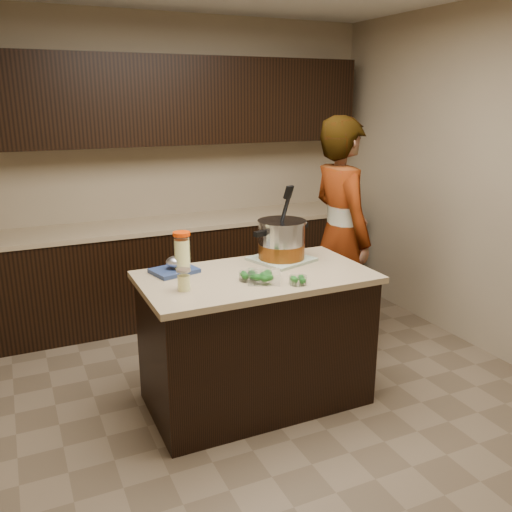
{
  "coord_description": "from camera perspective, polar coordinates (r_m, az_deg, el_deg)",
  "views": [
    {
      "loc": [
        -1.36,
        -2.97,
        1.98
      ],
      "look_at": [
        0.0,
        0.0,
        1.02
      ],
      "focal_mm": 38.0,
      "sensor_mm": 36.0,
      "label": 1
    }
  ],
  "objects": [
    {
      "name": "ground_plane",
      "position": [
        3.82,
        0.0,
        -14.86
      ],
      "size": [
        4.0,
        4.0,
        0.0
      ],
      "primitive_type": "plane",
      "color": "brown",
      "rests_on": "ground"
    },
    {
      "name": "broccoli_tub_rect",
      "position": [
        3.28,
        0.85,
        -2.27
      ],
      "size": [
        0.24,
        0.21,
        0.07
      ],
      "rotation": [
        0.0,
        0.0,
        -0.43
      ],
      "color": "silver",
      "rests_on": "island"
    },
    {
      "name": "dish_towel",
      "position": [
        3.72,
        2.69,
        -0.33
      ],
      "size": [
        0.45,
        0.45,
        0.02
      ],
      "primitive_type": "cube",
      "rotation": [
        0.0,
        0.0,
        0.31
      ],
      "color": "#5A7B53",
      "rests_on": "island"
    },
    {
      "name": "broccoli_tub_left",
      "position": [
        3.32,
        -0.81,
        -2.15
      ],
      "size": [
        0.14,
        0.14,
        0.05
      ],
      "rotation": [
        0.0,
        0.0,
        0.27
      ],
      "color": "silver",
      "rests_on": "island"
    },
    {
      "name": "blue_tray",
      "position": [
        3.5,
        -8.5,
        -1.18
      ],
      "size": [
        0.31,
        0.27,
        0.1
      ],
      "rotation": [
        0.0,
        0.0,
        0.24
      ],
      "color": "navy",
      "rests_on": "island"
    },
    {
      "name": "room_shell",
      "position": [
        3.27,
        0.0,
        11.75
      ],
      "size": [
        4.04,
        4.04,
        2.72
      ],
      "color": "tan",
      "rests_on": "ground"
    },
    {
      "name": "back_cabinets",
      "position": [
        5.01,
        -8.37,
        4.22
      ],
      "size": [
        3.6,
        0.63,
        2.33
      ],
      "color": "black",
      "rests_on": "ground"
    },
    {
      "name": "island",
      "position": [
        3.6,
        0.0,
        -8.7
      ],
      "size": [
        1.46,
        0.81,
        0.9
      ],
      "color": "black",
      "rests_on": "ground"
    },
    {
      "name": "broccoli_tub_right",
      "position": [
        3.26,
        4.44,
        -2.58
      ],
      "size": [
        0.13,
        0.13,
        0.05
      ],
      "rotation": [
        0.0,
        0.0,
        0.17
      ],
      "color": "silver",
      "rests_on": "island"
    },
    {
      "name": "lemonade_pitcher",
      "position": [
        3.45,
        -7.77,
        0.16
      ],
      "size": [
        0.13,
        0.13,
        0.27
      ],
      "rotation": [
        0.0,
        0.0,
        0.18
      ],
      "color": "#FBF999",
      "rests_on": "island"
    },
    {
      "name": "mason_jar",
      "position": [
        3.16,
        -7.61,
        -2.55
      ],
      "size": [
        0.09,
        0.09,
        0.14
      ],
      "rotation": [
        0.0,
        0.0,
        -0.03
      ],
      "color": "#FBF999",
      "rests_on": "island"
    },
    {
      "name": "stock_pot",
      "position": [
        3.69,
        2.71,
        1.47
      ],
      "size": [
        0.46,
        0.41,
        0.47
      ],
      "rotation": [
        0.0,
        0.0,
        0.26
      ],
      "color": "#B7B7BC",
      "rests_on": "dish_towel"
    },
    {
      "name": "person",
      "position": [
        4.34,
        8.89,
        2.12
      ],
      "size": [
        0.47,
        0.69,
        1.85
      ],
      "primitive_type": "imported",
      "rotation": [
        0.0,
        0.0,
        1.53
      ],
      "color": "gray",
      "rests_on": "ground"
    }
  ]
}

